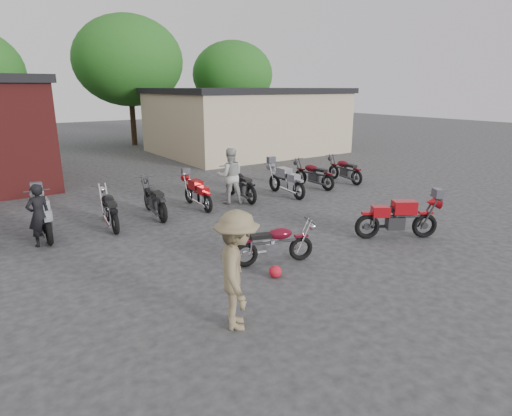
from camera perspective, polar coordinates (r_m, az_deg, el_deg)
ground at (r=9.91m, az=6.08°, el=-7.02°), size 90.00×90.00×0.00m
stucco_building at (r=26.33m, az=-1.36°, el=11.31°), size 10.00×8.00×3.50m
tree_2 at (r=30.55m, az=-16.48°, el=16.30°), size 7.04×7.04×8.80m
tree_3 at (r=34.03m, az=-3.10°, el=15.77°), size 6.08×6.08×7.60m
vintage_motorcycle at (r=9.55m, az=2.60°, el=-4.46°), size 1.91×1.13×1.05m
sportbike at (r=11.69m, az=18.46°, el=-1.01°), size 2.15×1.70×1.22m
helmet at (r=9.02m, az=2.59°, el=-8.47°), size 0.36×0.36×0.25m
person_dark at (r=11.81m, az=-26.98°, el=-0.86°), size 0.66×0.53×1.58m
person_light at (r=14.45m, az=-3.48°, el=4.29°), size 1.14×1.04×1.89m
person_tan at (r=6.95m, az=-2.53°, el=-8.31°), size 1.28×1.48×1.99m
row_bike_1 at (r=12.55m, az=-26.49°, el=-0.81°), size 0.78×2.09×1.20m
row_bike_2 at (r=12.73m, az=-19.00°, el=0.15°), size 0.89×2.06×1.16m
row_bike_3 at (r=13.40m, az=-13.42°, el=1.46°), size 0.90×2.14×1.21m
row_bike_4 at (r=14.11m, az=-7.83°, el=2.20°), size 0.68×1.89×1.09m
row_bike_5 at (r=15.01m, az=-2.16°, el=3.40°), size 0.86×2.12×1.20m
row_bike_6 at (r=15.61m, az=3.99°, el=3.85°), size 0.78×2.10×1.20m
row_bike_7 at (r=16.98m, az=7.64°, el=4.63°), size 0.84×2.03×1.14m
row_bike_8 at (r=18.20m, az=11.72°, el=5.18°), size 0.82×2.01×1.14m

